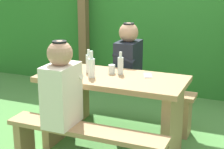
% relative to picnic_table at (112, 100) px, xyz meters
% --- Properties ---
extents(ground_plane, '(12.00, 12.00, 0.00)m').
position_rel_picnic_table_xyz_m(ground_plane, '(0.00, 0.00, -0.51)').
color(ground_plane, '#4C8541').
extents(hedge_backdrop, '(6.40, 1.09, 1.90)m').
position_rel_picnic_table_xyz_m(hedge_backdrop, '(0.00, 2.38, 0.44)').
color(hedge_backdrop, '#297027').
rests_on(hedge_backdrop, ground_plane).
extents(pergola_post_left, '(0.12, 0.12, 2.20)m').
position_rel_picnic_table_xyz_m(pergola_post_left, '(-1.14, 1.65, 0.59)').
color(pergola_post_left, brown).
rests_on(pergola_post_left, ground_plane).
extents(picnic_table, '(1.40, 0.64, 0.75)m').
position_rel_picnic_table_xyz_m(picnic_table, '(0.00, 0.00, 0.00)').
color(picnic_table, '#9E7A51').
rests_on(picnic_table, ground_plane).
extents(bench_near, '(1.40, 0.24, 0.46)m').
position_rel_picnic_table_xyz_m(bench_near, '(0.00, -0.58, -0.18)').
color(bench_near, '#9E7A51').
rests_on(bench_near, ground_plane).
extents(bench_far, '(1.40, 0.24, 0.46)m').
position_rel_picnic_table_xyz_m(bench_far, '(0.00, 0.58, -0.18)').
color(bench_far, '#9E7A51').
rests_on(bench_far, ground_plane).
extents(person_white_shirt, '(0.25, 0.35, 0.72)m').
position_rel_picnic_table_xyz_m(person_white_shirt, '(-0.21, -0.57, 0.28)').
color(person_white_shirt, silver).
rests_on(person_white_shirt, bench_near).
extents(person_black_coat, '(0.25, 0.35, 0.72)m').
position_rel_picnic_table_xyz_m(person_black_coat, '(-0.05, 0.57, 0.28)').
color(person_black_coat, black).
rests_on(person_black_coat, bench_far).
extents(drinking_glass, '(0.07, 0.07, 0.09)m').
position_rel_picnic_table_xyz_m(drinking_glass, '(-0.04, 0.09, 0.29)').
color(drinking_glass, silver).
rests_on(drinking_glass, picnic_table).
extents(bottle_left, '(0.06, 0.06, 0.25)m').
position_rel_picnic_table_xyz_m(bottle_left, '(-0.17, -0.10, 0.34)').
color(bottle_left, silver).
rests_on(bottle_left, picnic_table).
extents(bottle_right, '(0.06, 0.06, 0.22)m').
position_rel_picnic_table_xyz_m(bottle_right, '(0.04, 0.11, 0.33)').
color(bottle_right, silver).
rests_on(bottle_right, picnic_table).
extents(bottle_center, '(0.06, 0.06, 0.23)m').
position_rel_picnic_table_xyz_m(bottle_center, '(-0.27, 0.05, 0.34)').
color(bottle_center, silver).
rests_on(bottle_center, picnic_table).
extents(cell_phone, '(0.12, 0.16, 0.01)m').
position_rel_picnic_table_xyz_m(cell_phone, '(0.31, 0.14, 0.25)').
color(cell_phone, silver).
rests_on(cell_phone, picnic_table).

